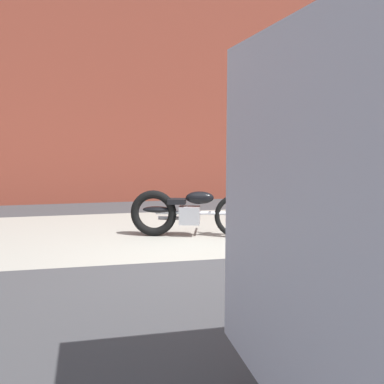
% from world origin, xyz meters
% --- Properties ---
extents(ground_plane, '(80.00, 80.00, 0.00)m').
position_xyz_m(ground_plane, '(0.00, 0.00, 0.00)').
color(ground_plane, '#38383A').
extents(sidewalk_slab, '(36.00, 3.50, 0.01)m').
position_xyz_m(sidewalk_slab, '(0.00, 1.75, 0.00)').
color(sidewalk_slab, gray).
rests_on(sidewalk_slab, ground).
extents(brick_building_wall, '(36.00, 0.50, 6.35)m').
position_xyz_m(brick_building_wall, '(0.00, 5.20, 3.17)').
color(brick_building_wall, brown).
rests_on(brick_building_wall, ground).
extents(motorcycle_black, '(1.96, 0.78, 1.03)m').
position_xyz_m(motorcycle_black, '(0.02, 1.34, 0.40)').
color(motorcycle_black, black).
rests_on(motorcycle_black, ground).
extents(fire_hydrant, '(0.22, 0.22, 0.84)m').
position_xyz_m(fire_hydrant, '(2.42, 1.89, 0.42)').
color(fire_hydrant, red).
rests_on(fire_hydrant, ground).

